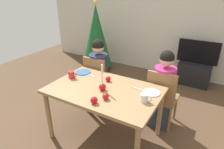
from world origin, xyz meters
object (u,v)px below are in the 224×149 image
(tv, at_px, (198,52))
(apple_by_left_plate, at_px, (108,79))
(mug_left, at_px, (72,75))
(mug_right, at_px, (144,98))
(person_right_child, at_px, (163,91))
(dining_table, at_px, (104,95))
(candle_centerpiece, at_px, (102,85))
(apple_near_candle, at_px, (106,96))
(chair_left, at_px, (98,79))
(apple_by_right_mug, at_px, (94,100))
(chair_right, at_px, (162,96))
(plate_left, at_px, (83,72))
(person_left_child, at_px, (99,75))
(tv_stand, at_px, (194,73))
(plate_right, at_px, (152,92))
(christmas_tree, at_px, (96,36))

(tv, height_order, apple_by_left_plate, tv)
(mug_left, bearing_deg, mug_right, -3.28)
(person_right_child, xyz_separation_m, mug_right, (-0.04, -0.66, 0.23))
(dining_table, distance_m, candle_centerpiece, 0.16)
(apple_near_candle, bearing_deg, candle_centerpiece, 132.74)
(chair_left, relative_size, apple_by_right_mug, 11.00)
(tv, bearing_deg, chair_right, -96.94)
(candle_centerpiece, xyz_separation_m, plate_left, (-0.54, 0.30, -0.06))
(chair_left, height_order, chair_right, same)
(chair_left, xyz_separation_m, plate_left, (-0.03, -0.34, 0.24))
(person_left_child, bearing_deg, apple_by_right_mug, -58.75)
(tv, bearing_deg, chair_left, -127.54)
(chair_right, bearing_deg, plate_left, -163.25)
(dining_table, relative_size, tv_stand, 2.19)
(plate_right, height_order, apple_by_left_plate, apple_by_left_plate)
(christmas_tree, relative_size, plate_left, 7.22)
(chair_right, xyz_separation_m, mug_right, (-0.04, -0.63, 0.29))
(plate_left, relative_size, plate_right, 1.10)
(plate_left, bearing_deg, christmas_tree, 117.84)
(person_right_child, distance_m, apple_by_left_plate, 0.81)
(tv, relative_size, mug_left, 5.94)
(chair_right, relative_size, mug_right, 6.67)
(tv_stand, distance_m, candle_centerpiece, 2.53)
(mug_left, bearing_deg, dining_table, -4.37)
(plate_left, bearing_deg, person_right_child, 18.25)
(chair_right, distance_m, mug_right, 0.69)
(dining_table, bearing_deg, plate_left, 153.67)
(mug_right, bearing_deg, apple_by_right_mug, -146.17)
(plate_right, bearing_deg, dining_table, -159.78)
(christmas_tree, xyz_separation_m, candle_centerpiece, (1.41, -1.94, -0.03))
(christmas_tree, distance_m, apple_by_left_plate, 2.17)
(candle_centerpiece, bearing_deg, plate_right, 23.26)
(chair_left, bearing_deg, plate_left, -95.35)
(tv, distance_m, plate_left, 2.43)
(tv_stand, xyz_separation_m, mug_left, (-1.35, -2.26, 0.56))
(chair_left, distance_m, plate_left, 0.42)
(chair_right, bearing_deg, chair_left, 180.00)
(chair_right, relative_size, mug_left, 6.77)
(person_right_child, xyz_separation_m, plate_left, (-1.13, -0.37, 0.19))
(person_left_child, height_order, apple_by_left_plate, person_left_child)
(tv_stand, relative_size, mug_right, 4.74)
(apple_near_candle, bearing_deg, apple_by_right_mug, -115.57)
(mug_left, bearing_deg, chair_right, 26.23)
(plate_left, distance_m, apple_near_candle, 0.83)
(tv_stand, relative_size, apple_by_right_mug, 7.82)
(dining_table, height_order, chair_left, chair_left)
(candle_centerpiece, bearing_deg, mug_right, 1.58)
(christmas_tree, bearing_deg, mug_right, -44.61)
(christmas_tree, relative_size, mug_right, 12.08)
(chair_right, xyz_separation_m, plate_right, (-0.03, -0.40, 0.24))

